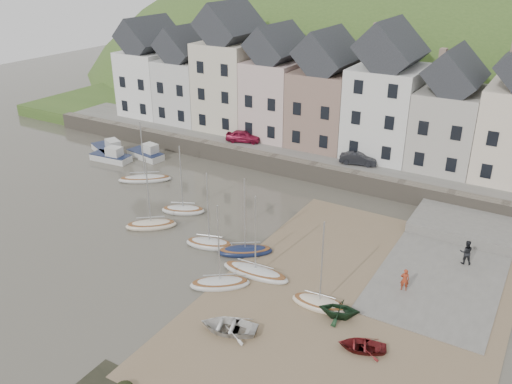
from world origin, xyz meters
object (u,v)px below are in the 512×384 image
Objects in this scene: sailboat_0 at (145,179)px; rowboat_white at (229,326)px; rowboat_green at (339,309)px; car_right at (358,159)px; person_red at (405,280)px; rowboat_red at (362,346)px; person_dark at (466,252)px; car_left at (243,136)px.

rowboat_white is (19.72, -14.85, 0.16)m from sailboat_0.
rowboat_green is 22.65m from car_right.
person_red is 19.23m from car_right.
rowboat_red is 1.47× the size of person_dark.
rowboat_white is at bearing -167.78° from car_left.
person_red is (2.59, 4.89, 0.20)m from rowboat_green.
rowboat_white is 12.18m from person_red.
rowboat_white is 1.28× the size of rowboat_red.
person_red is 6.20m from person_dark.
rowboat_red is at bearing 70.24° from person_red.
car_right reaches higher than person_red.
sailboat_0 is at bearing -133.13° from rowboat_red.
sailboat_0 reaches higher than rowboat_white.
rowboat_white is 26.12m from car_right.
rowboat_red is 32.64m from car_left.
sailboat_0 is 12.19m from car_left.
car_left is at bearing 77.53° from car_right.
person_dark reaches higher than rowboat_green.
rowboat_red is at bearing -154.24° from car_left.
person_red is at bearing -162.36° from car_right.
rowboat_green is at bearing 114.24° from rowboat_white.
rowboat_white is 2.17× the size of person_red.
sailboat_0 is at bearing -19.53° from person_dark.
car_right reaches higher than rowboat_green.
rowboat_white is at bearing -89.92° from rowboat_red.
sailboat_0 is 21.10m from car_right.
sailboat_0 is 2.34× the size of rowboat_red.
rowboat_red is 1.69× the size of person_red.
car_left reaches higher than rowboat_red.
rowboat_red is at bearing -24.52° from sailboat_0.
rowboat_white is at bearing 35.11° from person_dark.
sailboat_0 is 30.26m from person_dark.
rowboat_red is (7.37, 2.49, -0.08)m from rowboat_white.
sailboat_0 is at bearing -28.08° from person_red.
sailboat_0 reaches higher than rowboat_red.
rowboat_red is at bearing 30.78° from rowboat_green.
car_left is 13.29m from car_right.
rowboat_green is 1.56× the size of person_red.
person_dark is at bearing 147.12° from rowboat_red.
sailboat_0 is 29.78m from rowboat_red.
person_red is (0.35, 6.91, 0.58)m from rowboat_red.
sailboat_0 is 24.68m from rowboat_white.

